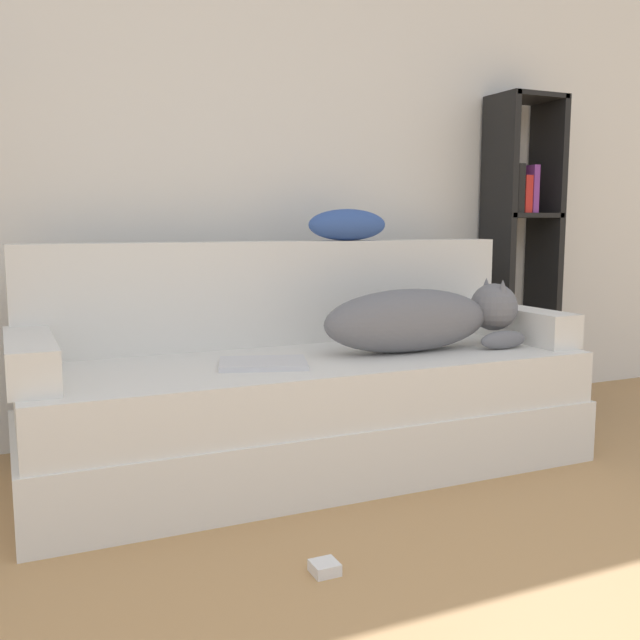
# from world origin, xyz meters

# --- Properties ---
(wall_back) EXTENTS (7.41, 0.06, 2.70)m
(wall_back) POSITION_xyz_m (0.00, 3.00, 1.35)
(wall_back) COLOR silver
(wall_back) RESTS_ON ground_plane
(couch) EXTENTS (2.13, 0.81, 0.44)m
(couch) POSITION_xyz_m (0.13, 2.31, 0.22)
(couch) COLOR silver
(couch) RESTS_ON ground_plane
(couch_backrest) EXTENTS (2.09, 0.15, 0.43)m
(couch_backrest) POSITION_xyz_m (0.13, 2.64, 0.65)
(couch_backrest) COLOR silver
(couch_backrest) RESTS_ON couch
(couch_arm_left) EXTENTS (0.15, 0.62, 0.14)m
(couch_arm_left) POSITION_xyz_m (-0.86, 2.30, 0.51)
(couch_arm_left) COLOR silver
(couch_arm_left) RESTS_ON couch
(couch_arm_right) EXTENTS (0.15, 0.62, 0.14)m
(couch_arm_right) POSITION_xyz_m (1.12, 2.30, 0.51)
(couch_arm_right) COLOR silver
(couch_arm_right) RESTS_ON couch
(dog) EXTENTS (0.87, 0.25, 0.28)m
(dog) POSITION_xyz_m (0.59, 2.23, 0.57)
(dog) COLOR slate
(dog) RESTS_ON couch
(laptop) EXTENTS (0.36, 0.30, 0.02)m
(laptop) POSITION_xyz_m (-0.10, 2.20, 0.45)
(laptop) COLOR silver
(laptop) RESTS_ON couch
(throw_pillow) EXTENTS (0.36, 0.15, 0.14)m
(throw_pillow) POSITION_xyz_m (0.45, 2.63, 0.94)
(throw_pillow) COLOR #335199
(throw_pillow) RESTS_ON couch_backrest
(bookshelf) EXTENTS (0.35, 0.26, 1.58)m
(bookshelf) POSITION_xyz_m (1.54, 2.82, 0.88)
(bookshelf) COLOR black
(bookshelf) RESTS_ON ground_plane
(power_adapter) EXTENTS (0.07, 0.07, 0.03)m
(power_adapter) POSITION_xyz_m (-0.18, 1.51, 0.02)
(power_adapter) COLOR silver
(power_adapter) RESTS_ON ground_plane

